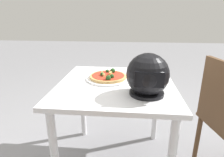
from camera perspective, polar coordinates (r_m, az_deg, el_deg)
The scene contains 4 objects.
dining_table at distance 1.40m, azimuth 1.20°, elevation -5.31°, with size 0.82×0.84×0.71m.
pizza_plate at distance 1.44m, azimuth -1.16°, elevation 0.03°, with size 0.33×0.33×0.01m, color white.
pizza at distance 1.43m, azimuth -1.13°, elevation 0.74°, with size 0.28×0.28×0.05m.
motorcycle_helmet at distance 1.15m, azimuth 10.64°, elevation 0.90°, with size 0.26×0.26×0.26m.
Camera 1 is at (-0.09, 1.27, 1.18)m, focal length 30.44 mm.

